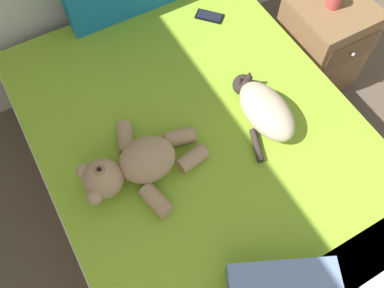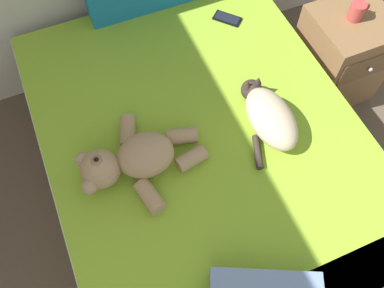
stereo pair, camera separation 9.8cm
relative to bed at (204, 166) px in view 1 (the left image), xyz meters
name	(u,v)px [view 1 (the left image)]	position (x,y,z in m)	size (l,w,h in m)	color
bed	(204,166)	(0.00, 0.00, 0.00)	(1.46, 2.01, 0.55)	olive
cat	(264,108)	(0.29, -0.03, 0.35)	(0.25, 0.42, 0.15)	#C6B293
teddy_bear	(135,166)	(-0.34, -0.01, 0.36)	(0.55, 0.49, 0.18)	tan
cell_phone	(209,16)	(0.41, 0.65, 0.28)	(0.15, 0.16, 0.01)	black
nightstand	(321,44)	(1.03, 0.35, 0.02)	(0.42, 0.44, 0.58)	olive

